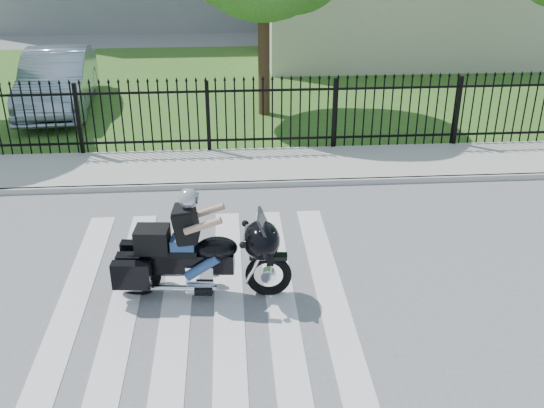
{
  "coord_description": "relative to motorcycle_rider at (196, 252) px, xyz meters",
  "views": [
    {
      "loc": [
        0.49,
        -8.42,
        5.65
      ],
      "look_at": [
        1.16,
        1.09,
        1.0
      ],
      "focal_mm": 42.0,
      "sensor_mm": 36.0,
      "label": 1
    }
  ],
  "objects": [
    {
      "name": "building_low",
      "position": [
        7.08,
        15.98,
        0.99
      ],
      "size": [
        10.0,
        6.0,
        3.5
      ],
      "primitive_type": "cube",
      "color": "beige",
      "rests_on": "ground"
    },
    {
      "name": "iron_fence",
      "position": [
        0.08,
        5.98,
        0.15
      ],
      "size": [
        26.0,
        0.04,
        1.8
      ],
      "color": "black",
      "rests_on": "ground"
    },
    {
      "name": "crosswalk",
      "position": [
        0.08,
        -0.02,
        -0.75
      ],
      "size": [
        5.0,
        5.5,
        0.01
      ],
      "primitive_type": null,
      "color": "silver",
      "rests_on": "ground"
    },
    {
      "name": "grass_strip",
      "position": [
        0.08,
        11.98,
        -0.75
      ],
      "size": [
        40.0,
        12.0,
        0.02
      ],
      "primitive_type": "cube",
      "color": "#295E20",
      "rests_on": "ground"
    },
    {
      "name": "ground",
      "position": [
        0.08,
        -0.02,
        -0.76
      ],
      "size": [
        120.0,
        120.0,
        0.0
      ],
      "primitive_type": "plane",
      "color": "slate",
      "rests_on": "ground"
    },
    {
      "name": "curb",
      "position": [
        0.08,
        3.98,
        -0.7
      ],
      "size": [
        40.0,
        0.12,
        0.12
      ],
      "primitive_type": "cube",
      "color": "#ADAAA3",
      "rests_on": "ground"
    },
    {
      "name": "parked_car",
      "position": [
        -4.3,
        9.87,
        0.09
      ],
      "size": [
        2.17,
        5.16,
        1.66
      ],
      "primitive_type": "imported",
      "rotation": [
        0.0,
        0.0,
        0.08
      ],
      "color": "#8B9AAF",
      "rests_on": "grass_strip"
    },
    {
      "name": "motorcycle_rider",
      "position": [
        0.0,
        0.0,
        0.0
      ],
      "size": [
        2.79,
        1.0,
        1.85
      ],
      "rotation": [
        0.0,
        0.0,
        -0.09
      ],
      "color": "black",
      "rests_on": "ground"
    },
    {
      "name": "sidewalk",
      "position": [
        0.08,
        4.98,
        -0.7
      ],
      "size": [
        40.0,
        2.0,
        0.12
      ],
      "primitive_type": "cube",
      "color": "#ADAAA3",
      "rests_on": "ground"
    }
  ]
}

